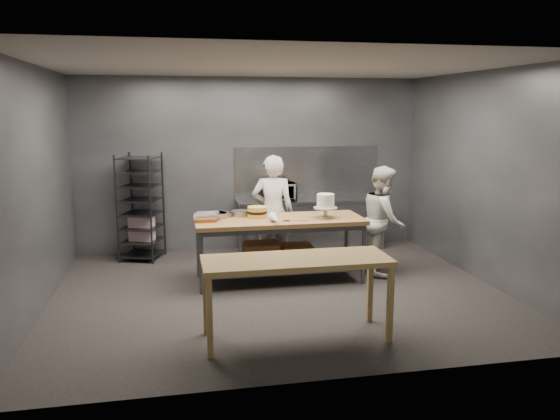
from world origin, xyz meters
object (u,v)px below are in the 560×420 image
speed_rack (141,208)px  chef_behind (273,212)px  work_table (278,242)px  layer_cake (257,212)px  chef_right (383,220)px  frosted_cake_stand (326,203)px  microwave (280,192)px  near_counter (296,266)px

speed_rack → chef_behind: bearing=-24.0°
work_table → layer_cake: 0.52m
work_table → layer_cake: size_ratio=8.61×
chef_right → speed_rack: bearing=85.6°
chef_behind → frosted_cake_stand: size_ratio=5.07×
chef_behind → work_table: bearing=97.2°
work_table → frosted_cake_stand: 0.89m
work_table → chef_behind: bearing=85.8°
microwave → layer_cake: size_ratio=1.94×
chef_right → work_table: bearing=110.7°
near_counter → chef_behind: bearing=84.8°
chef_behind → microwave: 1.05m
chef_right → microwave: 2.05m
chef_right → frosted_cake_stand: (-0.96, -0.20, 0.33)m
near_counter → chef_right: 2.81m
layer_cake → microwave: bearing=67.8°
work_table → frosted_cake_stand: frosted_cake_stand is taller
chef_behind → layer_cake: 0.67m
near_counter → chef_right: chef_right is taller
speed_rack → frosted_cake_stand: size_ratio=5.01×
speed_rack → chef_right: speed_rack is taller
microwave → speed_rack: bearing=-178.0°
chef_right → microwave: (-1.28, 1.58, 0.24)m
speed_rack → chef_behind: chef_behind is taller
speed_rack → layer_cake: speed_rack is taller
chef_behind → layer_cake: bearing=71.1°
work_table → chef_right: size_ratio=1.48×
chef_behind → chef_right: chef_behind is taller
work_table → layer_cake: bearing=161.1°
chef_right → chef_behind: bearing=87.6°
layer_cake → frosted_cake_stand: bearing=-13.0°
chef_behind → near_counter: bearing=96.2°
near_counter → work_table: bearing=84.4°
work_table → chef_behind: size_ratio=1.35×
frosted_cake_stand → layer_cake: frosted_cake_stand is taller
speed_rack → layer_cake: size_ratio=6.28×
work_table → microwave: (0.35, 1.65, 0.48)m
work_table → layer_cake: layer_cake is taller
chef_behind → layer_cake: chef_behind is taller
chef_right → near_counter: bearing=157.4°
chef_right → layer_cake: chef_right is taller
frosted_cake_stand → microwave: bearing=100.1°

